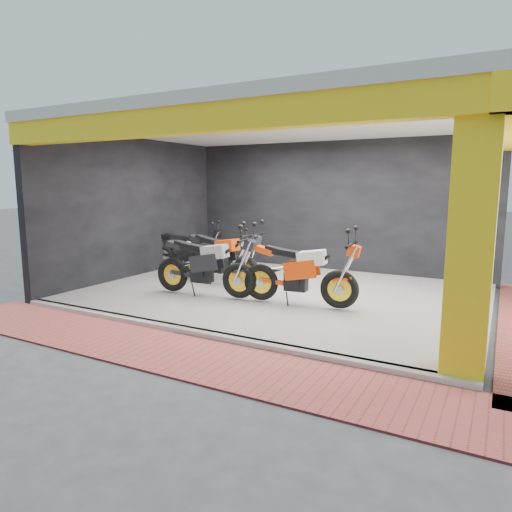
{
  "coord_description": "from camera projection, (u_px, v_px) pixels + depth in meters",
  "views": [
    {
      "loc": [
        4.08,
        -6.63,
        2.35
      ],
      "look_at": [
        -0.39,
        1.54,
        0.9
      ],
      "focal_mm": 32.0,
      "sensor_mm": 36.0,
      "label": 1
    }
  ],
  "objects": [
    {
      "name": "moto_row_c",
      "position": [
        246.0,
        256.0,
        9.88
      ],
      "size": [
        2.47,
        1.18,
        1.45
      ],
      "primitive_type": null,
      "rotation": [
        0.0,
        0.0,
        -0.13
      ],
      "color": "black",
      "rests_on": "showroom_floor"
    },
    {
      "name": "ground",
      "position": [
        234.0,
        320.0,
        8.05
      ],
      "size": [
        80.0,
        80.0,
        0.0
      ],
      "primitive_type": "plane",
      "color": "#2D2D30",
      "rests_on": "ground"
    },
    {
      "name": "showroom_ceiling",
      "position": [
        284.0,
        123.0,
        9.23
      ],
      "size": [
        8.4,
        6.4,
        0.2
      ],
      "primitive_type": "cube",
      "color": "beige",
      "rests_on": "corner_column"
    },
    {
      "name": "back_wall",
      "position": [
        333.0,
        208.0,
        12.2
      ],
      "size": [
        8.2,
        0.2,
        3.5
      ],
      "primitive_type": "cube",
      "color": "black",
      "rests_on": "ground"
    },
    {
      "name": "paver_front",
      "position": [
        168.0,
        351.0,
        6.48
      ],
      "size": [
        9.0,
        1.4,
        0.03
      ],
      "primitive_type": "cube",
      "color": "maroon",
      "rests_on": "ground"
    },
    {
      "name": "showroom_floor",
      "position": [
        282.0,
        294.0,
        9.77
      ],
      "size": [
        8.0,
        6.0,
        0.1
      ],
      "primitive_type": "cube",
      "color": "silver",
      "rests_on": "ground"
    },
    {
      "name": "moto_row_b",
      "position": [
        238.0,
        255.0,
        10.92
      ],
      "size": [
        2.03,
        1.19,
        1.17
      ],
      "primitive_type": null,
      "rotation": [
        0.0,
        0.0,
        0.27
      ],
      "color": "#ACAFB4",
      "rests_on": "showroom_floor"
    },
    {
      "name": "header_beam_right",
      "position": [
        507.0,
        126.0,
        7.38
      ],
      "size": [
        0.3,
        6.4,
        0.4
      ],
      "primitive_type": "cube",
      "color": "yellow",
      "rests_on": "corner_column"
    },
    {
      "name": "moto_row_d",
      "position": [
        210.0,
        247.0,
        12.09
      ],
      "size": [
        2.2,
        1.32,
        1.26
      ],
      "primitive_type": null,
      "rotation": [
        0.0,
        0.0,
        0.29
      ],
      "color": "black",
      "rests_on": "showroom_floor"
    },
    {
      "name": "corner_column",
      "position": [
        472.0,
        237.0,
        5.35
      ],
      "size": [
        0.5,
        0.5,
        3.5
      ],
      "primitive_type": "cube",
      "color": "yellow",
      "rests_on": "ground"
    },
    {
      "name": "header_beam_front",
      "position": [
        196.0,
        120.0,
        6.67
      ],
      "size": [
        8.4,
        0.3,
        0.4
      ],
      "primitive_type": "cube",
      "color": "yellow",
      "rests_on": "corner_column"
    },
    {
      "name": "moto_row_a",
      "position": [
        239.0,
        263.0,
        8.96
      ],
      "size": [
        2.46,
        1.11,
        1.46
      ],
      "primitive_type": null,
      "rotation": [
        0.0,
        0.0,
        0.09
      ],
      "color": "black",
      "rests_on": "showroom_floor"
    },
    {
      "name": "left_wall",
      "position": [
        136.0,
        209.0,
        11.46
      ],
      "size": [
        0.2,
        6.2,
        3.5
      ],
      "primitive_type": "cube",
      "color": "black",
      "rests_on": "ground"
    },
    {
      "name": "moto_hero",
      "position": [
        340.0,
        271.0,
        8.21
      ],
      "size": [
        2.46,
        1.1,
        1.46
      ],
      "primitive_type": null,
      "rotation": [
        0.0,
        0.0,
        0.09
      ],
      "color": "#FA420A",
      "rests_on": "showroom_floor"
    },
    {
      "name": "floor_kerb",
      "position": [
        200.0,
        333.0,
        7.16
      ],
      "size": [
        8.0,
        0.2,
        0.1
      ],
      "primitive_type": "cube",
      "color": "silver",
      "rests_on": "ground"
    }
  ]
}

